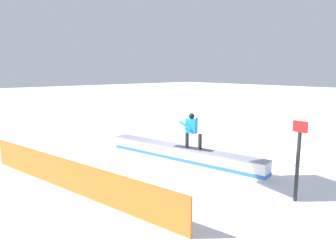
# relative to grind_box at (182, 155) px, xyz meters

# --- Properties ---
(ground_plane) EXTENTS (120.00, 120.00, 0.00)m
(ground_plane) POSITION_rel_grind_box_xyz_m (0.00, 0.00, -0.28)
(ground_plane) COLOR white
(grind_box) EXTENTS (6.96, 1.80, 0.61)m
(grind_box) POSITION_rel_grind_box_xyz_m (0.00, 0.00, 0.00)
(grind_box) COLOR white
(grind_box) RESTS_ON ground_plane
(snowboarder) EXTENTS (1.60, 0.76, 1.35)m
(snowboarder) POSITION_rel_grind_box_xyz_m (-0.46, -0.07, 1.05)
(snowboarder) COLOR #29252F
(snowboarder) RESTS_ON grind_box
(safety_fence) EXTENTS (8.67, 1.57, 0.94)m
(safety_fence) POSITION_rel_grind_box_xyz_m (0.00, 4.63, 0.19)
(safety_fence) COLOR orange
(safety_fence) RESTS_ON ground_plane
(trail_marker) EXTENTS (0.40, 0.10, 2.22)m
(trail_marker) POSITION_rel_grind_box_xyz_m (-4.81, 0.31, 0.91)
(trail_marker) COLOR #262628
(trail_marker) RESTS_ON ground_plane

